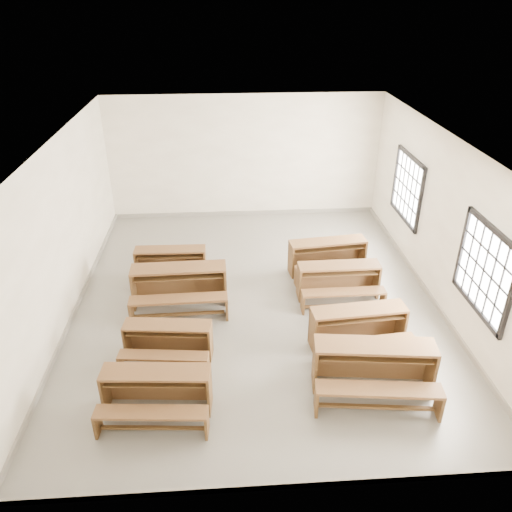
{
  "coord_description": "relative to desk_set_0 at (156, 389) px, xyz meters",
  "views": [
    {
      "loc": [
        -0.57,
        -8.27,
        5.5
      ],
      "look_at": [
        0.0,
        0.0,
        1.0
      ],
      "focal_mm": 35.0,
      "sensor_mm": 36.0,
      "label": 1
    }
  ],
  "objects": [
    {
      "name": "desk_set_1",
      "position": [
        0.06,
        1.19,
        -0.03
      ],
      "size": [
        1.51,
        0.9,
        0.65
      ],
      "rotation": [
        0.0,
        0.0,
        -0.11
      ],
      "color": "brown",
      "rests_on": "ground"
    },
    {
      "name": "desk_set_6",
      "position": [
        3.26,
        2.82,
        0.01
      ],
      "size": [
        1.61,
        0.85,
        0.72
      ],
      "rotation": [
        0.0,
        0.0,
        0.01
      ],
      "color": "brown",
      "rests_on": "ground"
    },
    {
      "name": "desk_set_4",
      "position": [
        3.23,
        0.22,
        0.07
      ],
      "size": [
        1.9,
        1.14,
        0.81
      ],
      "rotation": [
        0.0,
        0.0,
        -0.12
      ],
      "color": "brown",
      "rests_on": "ground"
    },
    {
      "name": "desk_set_2",
      "position": [
        0.15,
        2.77,
        0.07
      ],
      "size": [
        1.83,
        0.98,
        0.81
      ],
      "rotation": [
        0.0,
        0.0,
        0.02
      ],
      "color": "brown",
      "rests_on": "ground"
    },
    {
      "name": "desk_set_5",
      "position": [
        3.28,
        1.29,
        0.02
      ],
      "size": [
        1.69,
        0.98,
        0.73
      ],
      "rotation": [
        0.0,
        0.0,
        0.09
      ],
      "color": "brown",
      "rests_on": "ground"
    },
    {
      "name": "desk_set_7",
      "position": [
        3.25,
        3.82,
        0.02
      ],
      "size": [
        1.73,
        1.04,
        0.74
      ],
      "rotation": [
        0.0,
        0.0,
        0.12
      ],
      "color": "brown",
      "rests_on": "ground"
    },
    {
      "name": "room",
      "position": [
        1.72,
        2.81,
        1.74
      ],
      "size": [
        8.5,
        8.5,
        3.2
      ],
      "color": "slate",
      "rests_on": "ground"
    },
    {
      "name": "desk_set_0",
      "position": [
        0.0,
        0.0,
        0.0
      ],
      "size": [
        1.61,
        0.93,
        0.7
      ],
      "rotation": [
        0.0,
        0.0,
        -0.08
      ],
      "color": "brown",
      "rests_on": "ground"
    },
    {
      "name": "desk_set_3",
      "position": [
        -0.11,
        3.82,
        -0.02
      ],
      "size": [
        1.49,
        0.8,
        0.67
      ],
      "rotation": [
        0.0,
        0.0,
        -0.02
      ],
      "color": "brown",
      "rests_on": "ground"
    }
  ]
}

